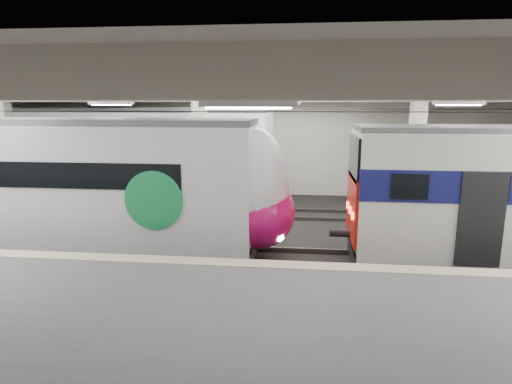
# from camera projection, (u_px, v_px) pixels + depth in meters

# --- Properties ---
(station_hall) EXTENTS (36.00, 24.00, 5.75)m
(station_hall) POSITION_uv_depth(u_px,v_px,m) (269.00, 168.00, 11.47)
(station_hall) COLOR black
(station_hall) RESTS_ON ground
(modern_emu) EXTENTS (13.88, 2.87, 4.47)m
(modern_emu) POSITION_uv_depth(u_px,v_px,m) (101.00, 189.00, 13.98)
(modern_emu) COLOR white
(modern_emu) RESTS_ON ground
(far_train) EXTENTS (15.10, 3.49, 4.75)m
(far_train) POSITION_uv_depth(u_px,v_px,m) (107.00, 159.00, 19.52)
(far_train) COLOR white
(far_train) RESTS_ON ground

